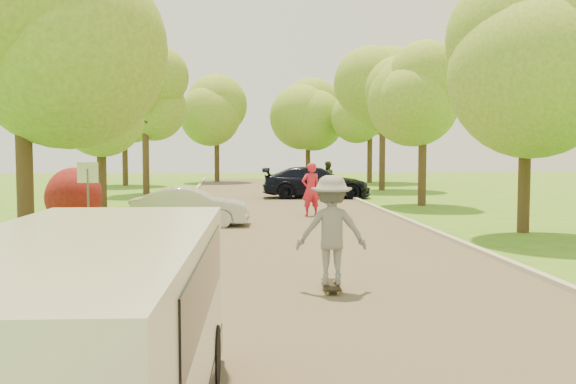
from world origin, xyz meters
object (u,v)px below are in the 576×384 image
object	(u,v)px
dark_sedan	(316,183)
person_striped	(311,189)
street_sign	(88,185)
skateboarder	(331,230)
silver_sedan	(191,207)
person_olive	(327,178)
longboard	(331,285)
minivan	(82,345)

from	to	relation	value
dark_sedan	person_striped	size ratio (longest dim) A/B	2.71
street_sign	skateboarder	xyz separation A→B (m)	(5.59, -6.29, -0.46)
silver_sedan	person_striped	world-z (taller)	person_striped
street_sign	person_olive	xyz separation A→B (m)	(9.03, 16.85, -0.66)
skateboarder	person_olive	world-z (taller)	skateboarder
skateboarder	person_olive	distance (m)	23.39
street_sign	longboard	world-z (taller)	street_sign
street_sign	longboard	distance (m)	8.54
minivan	silver_sedan	world-z (taller)	minivan
person_striped	person_olive	xyz separation A→B (m)	(2.26, 10.77, -0.10)
street_sign	dark_sedan	distance (m)	16.62
minivan	person_striped	xyz separation A→B (m)	(4.17, 18.40, 0.01)
person_striped	person_olive	size ratio (longest dim) A/B	1.11
minivan	silver_sedan	xyz separation A→B (m)	(-0.10, 15.82, -0.36)
dark_sedan	longboard	xyz separation A→B (m)	(-2.51, -20.78, -0.68)
minivan	person_olive	size ratio (longest dim) A/B	2.84
person_olive	skateboarder	bearing A→B (deg)	43.67
silver_sedan	skateboarder	size ratio (longest dim) A/B	1.96
street_sign	person_striped	size ratio (longest dim) A/B	1.09
person_striped	longboard	bearing A→B (deg)	67.73
silver_sedan	minivan	bearing A→B (deg)	-175.27
person_striped	person_olive	distance (m)	11.01
street_sign	skateboarder	distance (m)	8.43
person_striped	dark_sedan	bearing A→B (deg)	-115.81
silver_sedan	person_olive	distance (m)	14.86
street_sign	dark_sedan	world-z (taller)	street_sign
longboard	person_olive	size ratio (longest dim) A/B	0.56
dark_sedan	person_olive	size ratio (longest dim) A/B	3.01
skateboarder	person_olive	xyz separation A→B (m)	(3.43, 23.14, -0.20)
longboard	minivan	bearing A→B (deg)	67.09
dark_sedan	longboard	bearing A→B (deg)	177.50
person_striped	silver_sedan	bearing A→B (deg)	14.30
street_sign	person_olive	distance (m)	19.13
street_sign	minivan	bearing A→B (deg)	-78.07
street_sign	person_striped	distance (m)	9.12
minivan	dark_sedan	xyz separation A→B (m)	(5.50, 26.81, -0.20)
person_striped	street_sign	bearing A→B (deg)	25.09
minivan	skateboarder	xyz separation A→B (m)	(2.99, 6.03, 0.11)
dark_sedan	longboard	distance (m)	20.94
minivan	longboard	bearing A→B (deg)	66.26
longboard	person_olive	world-z (taller)	person_olive
street_sign	skateboarder	bearing A→B (deg)	-48.36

